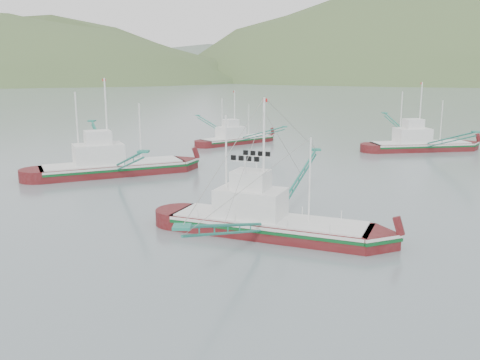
{
  "coord_description": "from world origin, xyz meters",
  "views": [
    {
      "loc": [
        0.53,
        -34.47,
        11.93
      ],
      "look_at": [
        0.0,
        6.0,
        3.2
      ],
      "focal_mm": 40.0,
      "sensor_mm": 36.0,
      "label": 1
    }
  ],
  "objects_px": {
    "bg_boat_far": "(236,131)",
    "bg_boat_left": "(112,154)",
    "main_boat": "(268,206)",
    "bg_boat_right": "(420,139)"
  },
  "relations": [
    {
      "from": "bg_boat_right",
      "to": "bg_boat_far",
      "type": "height_order",
      "value": "bg_boat_right"
    },
    {
      "from": "bg_boat_right",
      "to": "bg_boat_left",
      "type": "relative_size",
      "value": 0.95
    },
    {
      "from": "bg_boat_far",
      "to": "bg_boat_left",
      "type": "xyz_separation_m",
      "value": [
        -13.24,
        -24.29,
        0.45
      ]
    },
    {
      "from": "bg_boat_left",
      "to": "main_boat",
      "type": "bearing_deg",
      "value": -76.96
    },
    {
      "from": "bg_boat_left",
      "to": "bg_boat_right",
      "type": "bearing_deg",
      "value": -0.68
    },
    {
      "from": "main_boat",
      "to": "bg_boat_far",
      "type": "relative_size",
      "value": 1.32
    },
    {
      "from": "main_boat",
      "to": "bg_boat_far",
      "type": "distance_m",
      "value": 45.59
    },
    {
      "from": "bg_boat_far",
      "to": "bg_boat_left",
      "type": "height_order",
      "value": "bg_boat_left"
    },
    {
      "from": "bg_boat_right",
      "to": "main_boat",
      "type": "bearing_deg",
      "value": -130.67
    },
    {
      "from": "bg_boat_far",
      "to": "main_boat",
      "type": "bearing_deg",
      "value": -124.96
    }
  ]
}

